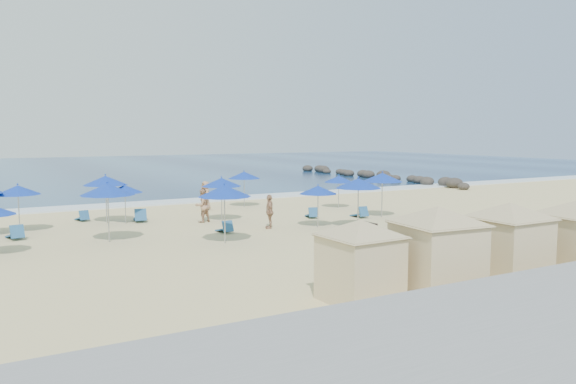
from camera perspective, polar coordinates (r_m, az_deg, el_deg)
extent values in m
plane|color=beige|center=(25.26, 0.50, -4.77)|extent=(160.00, 160.00, 0.00)
cube|color=navy|center=(77.65, -20.17, 2.17)|extent=(160.00, 80.00, 0.06)
cube|color=white|center=(39.30, -10.83, -0.94)|extent=(160.00, 2.50, 0.08)
cube|color=gray|center=(15.58, 25.47, -10.12)|extent=(160.00, 2.20, 1.10)
ellipsoid|color=#282421|center=(49.21, 17.41, 0.54)|extent=(1.00, 1.00, 0.65)
ellipsoid|color=#282421|center=(50.58, 16.55, 0.86)|extent=(1.48, 1.48, 0.96)
ellipsoid|color=#282421|center=(51.97, 15.73, 0.99)|extent=(1.40, 1.40, 0.91)
ellipsoid|color=#282421|center=(52.46, 13.92, 1.06)|extent=(1.32, 1.32, 0.86)
ellipsoid|color=#282421|center=(53.88, 13.20, 1.18)|extent=(1.24, 1.24, 0.81)
ellipsoid|color=#282421|center=(55.31, 12.52, 1.29)|extent=(1.16, 1.16, 0.75)
ellipsoid|color=#282421|center=(55.89, 10.85, 1.35)|extent=(1.08, 1.08, 0.70)
ellipsoid|color=#282421|center=(57.34, 10.25, 1.46)|extent=(1.00, 1.00, 0.65)
ellipsoid|color=#282421|center=(58.79, 9.68, 1.71)|extent=(1.48, 1.48, 0.96)
ellipsoid|color=#282421|center=(59.45, 8.14, 1.76)|extent=(1.40, 1.40, 0.91)
ellipsoid|color=#282421|center=(60.93, 7.64, 1.85)|extent=(1.32, 1.32, 0.86)
ellipsoid|color=#282421|center=(61.64, 6.18, 1.89)|extent=(1.24, 1.24, 0.81)
ellipsoid|color=#282421|center=(63.14, 5.74, 1.97)|extent=(1.16, 1.16, 0.75)
ellipsoid|color=#282421|center=(64.64, 5.32, 2.05)|extent=(1.08, 1.08, 0.70)
ellipsoid|color=#282421|center=(65.42, 3.97, 2.09)|extent=(1.00, 1.00, 0.65)
ellipsoid|color=#282421|center=(66.92, 3.61, 2.29)|extent=(1.48, 1.48, 0.96)
ellipsoid|color=#282421|center=(68.44, 3.26, 2.36)|extent=(1.40, 1.40, 0.91)
ellipsoid|color=#282421|center=(69.27, 2.01, 2.39)|extent=(1.32, 1.32, 0.86)
cube|color=black|center=(24.92, 7.85, -4.07)|extent=(0.94, 0.94, 0.77)
cube|color=beige|center=(16.00, 7.32, -7.74)|extent=(1.94, 1.94, 1.86)
cube|color=tan|center=(15.81, 7.36, -4.46)|extent=(2.03, 2.03, 0.07)
pyramid|color=tan|center=(15.73, 7.39, -2.80)|extent=(4.08, 4.08, 0.47)
cube|color=beige|center=(17.14, 14.89, -6.58)|extent=(2.26, 2.26, 2.09)
cube|color=tan|center=(16.95, 14.99, -3.14)|extent=(2.38, 2.38, 0.08)
pyramid|color=tan|center=(16.88, 15.03, -1.39)|extent=(4.56, 4.56, 0.52)
cube|color=beige|center=(19.38, 21.44, -5.45)|extent=(2.03, 2.03, 2.02)
cube|color=tan|center=(19.21, 21.56, -2.49)|extent=(2.13, 2.13, 0.08)
pyramid|color=tan|center=(19.15, 21.61, -0.99)|extent=(4.44, 4.44, 0.51)
cube|color=beige|center=(21.39, 27.00, -4.72)|extent=(2.13, 2.13, 1.96)
cube|color=tan|center=(21.24, 27.12, -2.12)|extent=(2.23, 2.23, 0.08)
pyramid|color=tan|center=(21.18, 27.19, -0.80)|extent=(4.29, 4.29, 0.49)
cylinder|color=#A5A8AD|center=(29.53, -25.66, -1.95)|extent=(0.05, 0.05, 1.87)
cone|color=#0F31A3|center=(29.41, -25.75, 0.19)|extent=(2.07, 2.07, 0.44)
sphere|color=#0F31A3|center=(29.38, -25.78, 0.71)|extent=(0.08, 0.08, 0.08)
cylinder|color=#A5A8AD|center=(25.54, -17.77, -2.53)|extent=(0.06, 0.06, 2.11)
cone|color=#0F31A3|center=(25.40, -17.86, 0.26)|extent=(2.34, 2.34, 0.50)
sphere|color=#0F31A3|center=(25.37, -17.88, 0.95)|extent=(0.09, 0.09, 0.09)
cylinder|color=#A5A8AD|center=(30.97, -17.98, -1.13)|extent=(0.05, 0.05, 2.07)
cone|color=#0F31A3|center=(30.85, -18.05, 1.13)|extent=(2.28, 2.28, 0.49)
sphere|color=#0F31A3|center=(30.83, -18.07, 1.68)|extent=(0.09, 0.09, 0.09)
cylinder|color=#A5A8AD|center=(30.49, -16.19, -1.55)|extent=(0.04, 0.04, 1.68)
cone|color=#0F31A3|center=(30.38, -16.25, 0.32)|extent=(1.86, 1.86, 0.40)
sphere|color=#0F31A3|center=(30.36, -16.26, 0.77)|extent=(0.07, 0.07, 0.07)
cylinder|color=#A5A8AD|center=(24.17, -6.44, -2.79)|extent=(0.05, 0.05, 2.08)
cone|color=#0F31A3|center=(24.02, -6.48, 0.11)|extent=(2.30, 2.30, 0.49)
sphere|color=#0F31A3|center=(23.99, -6.49, 0.82)|extent=(0.09, 0.09, 0.09)
cylinder|color=#A5A8AD|center=(30.34, -6.76, -1.15)|extent=(0.05, 0.05, 1.93)
cone|color=#0F31A3|center=(30.22, -6.78, 1.00)|extent=(2.13, 2.13, 0.46)
sphere|color=#0F31A3|center=(30.19, -6.79, 1.53)|extent=(0.08, 0.08, 0.08)
cylinder|color=#A5A8AD|center=(28.19, 3.06, -1.86)|extent=(0.05, 0.05, 1.74)
cone|color=#0F31A3|center=(28.07, 3.07, 0.22)|extent=(1.92, 1.92, 0.41)
sphere|color=#0F31A3|center=(28.05, 3.07, 0.73)|extent=(0.07, 0.07, 0.07)
cylinder|color=#A5A8AD|center=(36.02, -4.47, -0.04)|extent=(0.05, 0.05, 1.88)
cone|color=#0F31A3|center=(35.92, -4.49, 1.72)|extent=(2.08, 2.08, 0.44)
sphere|color=#0F31A3|center=(35.90, -4.49, 2.15)|extent=(0.08, 0.08, 0.08)
cylinder|color=#A5A8AD|center=(35.50, 5.16, -0.29)|extent=(0.04, 0.04, 1.69)
cone|color=#0F31A3|center=(35.40, 5.18, 1.32)|extent=(1.87, 1.87, 0.40)
sphere|color=#0F31A3|center=(35.38, 5.18, 1.72)|extent=(0.07, 0.07, 0.07)
cylinder|color=#A5A8AD|center=(32.04, 9.53, -0.69)|extent=(0.05, 0.05, 2.06)
cone|color=#0F31A3|center=(31.92, 9.57, 1.49)|extent=(2.28, 2.28, 0.49)
sphere|color=#0F31A3|center=(31.90, 9.58, 2.02)|extent=(0.09, 0.09, 0.09)
cylinder|color=#A5A8AD|center=(28.04, 7.13, -1.60)|extent=(0.05, 0.05, 2.07)
cone|color=#0F31A3|center=(27.90, 7.16, 0.89)|extent=(2.28, 2.28, 0.49)
sphere|color=#0F31A3|center=(27.88, 7.17, 1.50)|extent=(0.09, 0.09, 0.09)
cube|color=#245786|center=(28.00, -26.01, -3.98)|extent=(0.75, 1.28, 0.33)
cube|color=#245786|center=(27.48, -25.81, -3.63)|extent=(0.61, 0.42, 0.59)
cube|color=#245786|center=(32.34, -20.22, -2.51)|extent=(0.64, 1.12, 0.29)
cube|color=#245786|center=(31.89, -20.00, -2.23)|extent=(0.53, 0.36, 0.51)
cube|color=#245786|center=(31.15, -14.82, -2.59)|extent=(0.82, 1.38, 0.36)
cube|color=#245786|center=(30.58, -14.75, -2.25)|extent=(0.66, 0.45, 0.63)
cube|color=#245786|center=(26.99, -6.52, -3.80)|extent=(0.52, 1.08, 0.30)
cube|color=#245786|center=(26.54, -6.13, -3.48)|extent=(0.51, 0.30, 0.52)
cube|color=#245786|center=(31.50, 2.38, -2.35)|extent=(0.82, 1.20, 0.30)
cube|color=#245786|center=(31.03, 2.58, -2.07)|extent=(0.58, 0.44, 0.53)
cube|color=#245786|center=(31.88, 7.21, -2.28)|extent=(0.62, 1.19, 0.32)
cube|color=#245786|center=(31.44, 7.69, -1.97)|extent=(0.56, 0.35, 0.56)
imported|color=tan|center=(30.10, -8.71, -1.38)|extent=(1.03, 0.90, 1.78)
imported|color=tan|center=(27.83, -1.90, -1.99)|extent=(0.77, 1.08, 1.70)
imported|color=tan|center=(34.85, -8.38, -0.36)|extent=(0.68, 0.94, 1.79)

